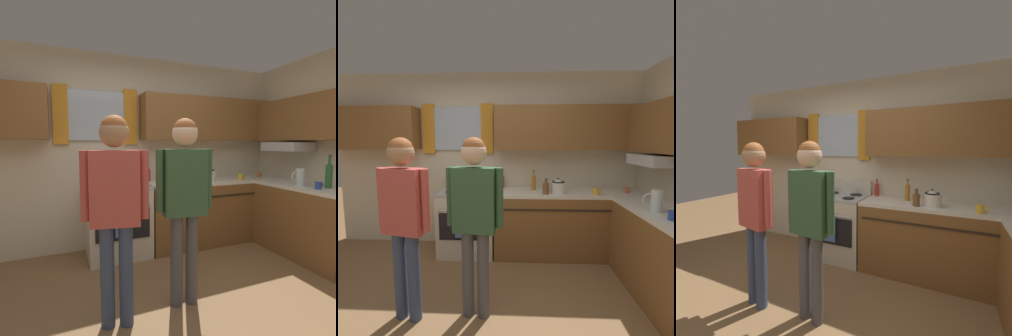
% 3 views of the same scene
% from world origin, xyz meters
% --- Properties ---
extents(back_wall_unit, '(4.60, 0.42, 2.60)m').
position_xyz_m(back_wall_unit, '(0.04, 1.82, 1.48)').
color(back_wall_unit, beige).
rests_on(back_wall_unit, ground).
extents(kitchen_counter_run, '(2.11, 1.85, 0.90)m').
position_xyz_m(kitchen_counter_run, '(1.52, 1.20, 0.45)').
color(kitchen_counter_run, brown).
rests_on(kitchen_counter_run, ground).
extents(stove_oven, '(0.76, 0.67, 1.10)m').
position_xyz_m(stove_oven, '(-0.21, 1.54, 0.47)').
color(stove_oven, beige).
rests_on(stove_oven, ground).
extents(bottle_squat_brown, '(0.08, 0.08, 0.21)m').
position_xyz_m(bottle_squat_brown, '(0.87, 1.37, 0.98)').
color(bottle_squat_brown, brown).
rests_on(bottle_squat_brown, kitchen_counter_run).
extents(bottle_oil_amber, '(0.06, 0.06, 0.29)m').
position_xyz_m(bottle_oil_amber, '(0.72, 1.61, 1.01)').
color(bottle_oil_amber, '#B27223').
rests_on(bottle_oil_amber, kitchen_counter_run).
extents(bottle_sauce_red, '(0.06, 0.06, 0.25)m').
position_xyz_m(bottle_sauce_red, '(0.27, 1.75, 0.99)').
color(bottle_sauce_red, red).
rests_on(bottle_sauce_red, kitchen_counter_run).
extents(mug_mustard_yellow, '(0.12, 0.08, 0.09)m').
position_xyz_m(mug_mustard_yellow, '(1.52, 1.33, 0.95)').
color(mug_mustard_yellow, gold).
rests_on(mug_mustard_yellow, kitchen_counter_run).
extents(mug_cobalt_blue, '(0.11, 0.07, 0.08)m').
position_xyz_m(mug_cobalt_blue, '(1.87, 0.38, 0.94)').
color(mug_cobalt_blue, '#2D479E').
rests_on(mug_cobalt_blue, kitchen_counter_run).
extents(cup_terracotta, '(0.11, 0.07, 0.08)m').
position_xyz_m(cup_terracotta, '(1.97, 1.48, 0.94)').
color(cup_terracotta, '#B76642').
rests_on(cup_terracotta, kitchen_counter_run).
extents(stovetop_kettle, '(0.27, 0.20, 0.21)m').
position_xyz_m(stovetop_kettle, '(1.04, 1.43, 1.00)').
color(stovetop_kettle, silver).
rests_on(stovetop_kettle, kitchen_counter_run).
extents(water_pitcher, '(0.19, 0.11, 0.22)m').
position_xyz_m(water_pitcher, '(1.86, 0.63, 1.01)').
color(water_pitcher, silver).
rests_on(water_pitcher, kitchen_counter_run).
extents(adult_left, '(0.50, 0.23, 1.63)m').
position_xyz_m(adult_left, '(-0.49, 0.23, 1.03)').
color(adult_left, '#38476B').
rests_on(adult_left, ground).
extents(adult_in_plaid, '(0.51, 0.22, 1.63)m').
position_xyz_m(adult_in_plaid, '(0.11, 0.29, 1.03)').
color(adult_in_plaid, '#4C4C51').
rests_on(adult_in_plaid, ground).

